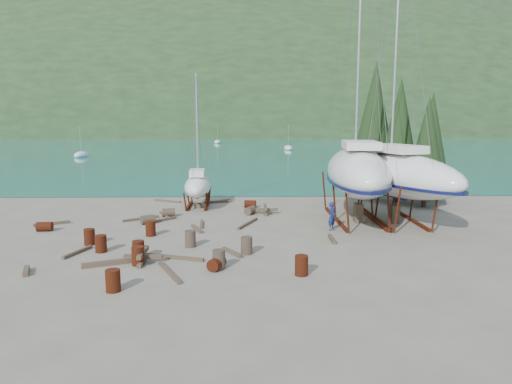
{
  "coord_description": "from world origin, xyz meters",
  "views": [
    {
      "loc": [
        0.16,
        -24.47,
        6.64
      ],
      "look_at": [
        0.8,
        3.0,
        2.32
      ],
      "focal_mm": 32.0,
      "sensor_mm": 36.0,
      "label": 1
    }
  ],
  "objects_px": {
    "large_sailboat_near": "(357,171)",
    "large_sailboat_far": "(393,173)",
    "small_sailboat_shore": "(198,185)",
    "worker": "(332,216)"
  },
  "relations": [
    {
      "from": "large_sailboat_far",
      "to": "small_sailboat_shore",
      "type": "bearing_deg",
      "value": 139.78
    },
    {
      "from": "large_sailboat_far",
      "to": "worker",
      "type": "distance_m",
      "value": 5.75
    },
    {
      "from": "large_sailboat_near",
      "to": "large_sailboat_far",
      "type": "relative_size",
      "value": 1.06
    },
    {
      "from": "large_sailboat_near",
      "to": "worker",
      "type": "relative_size",
      "value": 11.83
    },
    {
      "from": "large_sailboat_near",
      "to": "large_sailboat_far",
      "type": "xyz_separation_m",
      "value": [
        2.38,
        -0.15,
        -0.15
      ]
    },
    {
      "from": "large_sailboat_far",
      "to": "large_sailboat_near",
      "type": "bearing_deg",
      "value": 157.14
    },
    {
      "from": "large_sailboat_near",
      "to": "small_sailboat_shore",
      "type": "xyz_separation_m",
      "value": [
        -11.11,
        5.03,
        -1.65
      ]
    },
    {
      "from": "large_sailboat_near",
      "to": "large_sailboat_far",
      "type": "bearing_deg",
      "value": 3.67
    },
    {
      "from": "large_sailboat_near",
      "to": "worker",
      "type": "height_order",
      "value": "large_sailboat_near"
    },
    {
      "from": "small_sailboat_shore",
      "to": "worker",
      "type": "height_order",
      "value": "small_sailboat_shore"
    }
  ]
}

